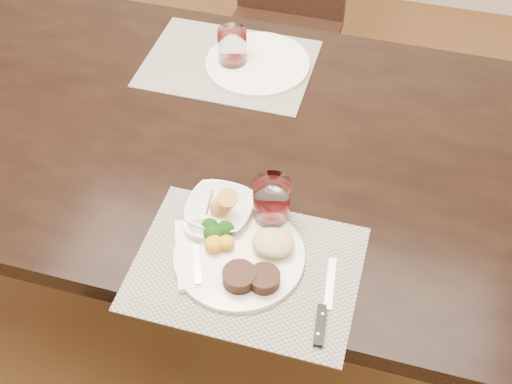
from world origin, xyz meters
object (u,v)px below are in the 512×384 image
(chair_far, at_px, (284,14))
(dinner_plate, at_px, (245,256))
(steak_knife, at_px, (323,315))
(cracker_bowl, at_px, (220,209))
(far_plate, at_px, (258,64))
(wine_glass_near, at_px, (272,204))

(chair_far, distance_m, dinner_plate, 1.34)
(steak_knife, xyz_separation_m, cracker_bowl, (-0.27, 0.19, 0.02))
(far_plate, bearing_deg, chair_far, 96.80)
(chair_far, bearing_deg, steak_knife, -73.40)
(cracker_bowl, relative_size, wine_glass_near, 1.31)
(chair_far, relative_size, wine_glass_near, 8.11)
(dinner_plate, relative_size, cracker_bowl, 1.87)
(chair_far, height_order, far_plate, chair_far)
(chair_far, distance_m, far_plate, 0.70)
(dinner_plate, xyz_separation_m, cracker_bowl, (-0.09, 0.10, 0.00))
(chair_far, bearing_deg, dinner_plate, -79.95)
(far_plate, bearing_deg, wine_glass_near, -71.33)
(dinner_plate, bearing_deg, chair_far, 118.04)
(far_plate, bearing_deg, dinner_plate, -76.73)
(steak_knife, bearing_deg, dinner_plate, 148.31)
(cracker_bowl, bearing_deg, chair_far, 96.83)
(chair_far, xyz_separation_m, steak_knife, (0.41, -1.38, 0.26))
(chair_far, xyz_separation_m, far_plate, (0.08, -0.65, 0.26))
(chair_far, xyz_separation_m, cracker_bowl, (0.14, -1.19, 0.27))
(cracker_bowl, bearing_deg, wine_glass_near, 10.28)
(steak_knife, bearing_deg, chair_far, 100.41)
(chair_far, height_order, wine_glass_near, chair_far)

